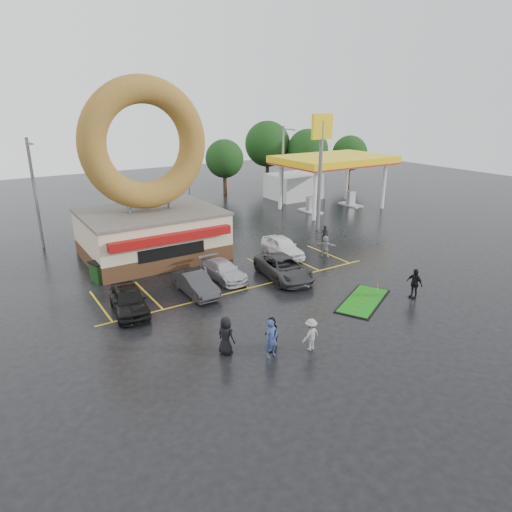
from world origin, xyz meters
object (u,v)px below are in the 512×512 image
streetlight_mid (189,175)px  person_blue (271,339)px  gas_station (316,173)px  streetlight_right (283,165)px  car_white (282,247)px  donut_shop (149,201)px  putting_green (363,301)px  car_dgrey (196,284)px  car_grey (284,268)px  car_black (129,300)px  shell_sign (321,151)px  person_cameraman (414,283)px  streetlight_left (35,191)px  car_silver (223,270)px  dumpster (106,270)px

streetlight_mid → person_blue: bearing=-106.6°
gas_station → streetlight_right: size_ratio=1.52×
car_white → donut_shop: bearing=153.8°
donut_shop → person_blue: (-0.53, -17.31, -3.49)m
streetlight_right → putting_green: streetlight_right is taller
car_dgrey → putting_green: car_dgrey is taller
streetlight_right → car_grey: 22.83m
car_black → car_white: (13.42, 3.40, 0.02)m
person_blue → putting_green: bearing=12.1°
shell_sign → gas_station: bearing=51.9°
donut_shop → car_dgrey: bearing=-92.5°
shell_sign → putting_green: bearing=-120.0°
car_black → car_white: size_ratio=0.98×
car_black → car_dgrey: 4.44m
streetlight_mid → car_white: 14.10m
car_black → gas_station: bearing=38.7°
donut_shop → putting_green: donut_shop is taller
streetlight_mid → person_cameraman: size_ratio=4.71×
streetlight_left → putting_green: (14.84, -22.07, -4.74)m
streetlight_left → car_silver: bearing=-56.6°
streetlight_right → car_white: (-10.37, -14.42, -4.00)m
gas_station → dumpster: gas_station is taller
streetlight_right → dumpster: size_ratio=5.00×
shell_sign → streetlight_mid: bearing=135.3°
person_blue → dumpster: 14.94m
person_blue → putting_green: person_blue is taller
streetlight_mid → car_silver: (-4.65, -15.19, -4.14)m
car_black → person_blue: 9.45m
streetlight_left → person_blue: streetlight_left is taller
shell_sign → car_white: 10.87m
car_dgrey → person_cameraman: (11.25, -7.84, 0.25)m
car_black → dumpster: size_ratio=2.51×
car_black → streetlight_mid: bearing=62.5°
streetlight_mid → person_blue: 26.63m
streetlight_left → dumpster: size_ratio=5.00×
car_silver → car_black: bearing=-170.0°
streetlight_mid → car_black: 20.93m
car_silver → putting_green: bearing=-58.0°
streetlight_right → shell_sign: bearing=-106.8°
car_dgrey → car_white: size_ratio=0.93×
car_silver → donut_shop: bearing=105.1°
donut_shop → car_silver: (2.35, -7.24, -3.82)m
gas_station → car_dgrey: size_ratio=3.17×
person_blue → dumpster: bearing=102.8°
car_white → dumpster: car_white is taller
shell_sign → dumpster: 21.66m
streetlight_left → car_silver: 17.49m
car_black → putting_green: bearing=-18.8°
shell_sign → car_dgrey: shell_sign is taller
streetlight_mid → person_cameraman: streetlight_mid is taller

